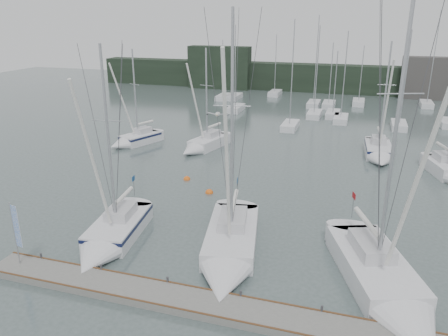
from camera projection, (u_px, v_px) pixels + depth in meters
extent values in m
plane|color=#495956|center=(226.00, 256.00, 26.23)|extent=(160.00, 160.00, 0.00)
cube|color=#62625E|center=(197.00, 303.00, 21.67)|extent=(24.00, 2.00, 0.40)
cube|color=black|center=(325.00, 78.00, 81.16)|extent=(90.00, 4.00, 5.00)
cube|color=black|center=(219.00, 68.00, 84.54)|extent=(12.00, 3.00, 8.00)
cube|color=#423F3C|center=(432.00, 78.00, 73.93)|extent=(10.00, 3.00, 7.00)
cube|color=white|center=(341.00, 119.00, 58.98)|extent=(1.80, 4.50, 0.90)
cylinder|color=#ACAFB5|center=(345.00, 75.00, 56.55)|extent=(0.12, 0.12, 10.98)
cube|color=white|center=(314.00, 115.00, 61.64)|extent=(1.80, 4.50, 0.90)
cylinder|color=#ACAFB5|center=(317.00, 70.00, 59.11)|extent=(0.12, 0.12, 11.59)
cube|color=white|center=(234.00, 97.00, 74.75)|extent=(1.80, 4.50, 0.90)
cylinder|color=#ACAFB5|center=(234.00, 56.00, 71.98)|extent=(0.12, 0.12, 13.03)
cube|color=white|center=(333.00, 114.00, 61.74)|extent=(1.80, 4.50, 0.90)
cylinder|color=#ACAFB5|center=(335.00, 82.00, 59.75)|extent=(0.12, 0.12, 8.32)
cube|color=white|center=(236.00, 109.00, 65.58)|extent=(1.80, 4.50, 0.90)
cylinder|color=#ACAFB5|center=(235.00, 67.00, 63.06)|extent=(0.12, 0.12, 11.57)
cube|color=white|center=(329.00, 105.00, 68.34)|extent=(1.80, 4.50, 0.90)
cylinder|color=#ACAFB5|center=(331.00, 73.00, 66.24)|extent=(0.12, 0.12, 8.99)
cube|color=white|center=(426.00, 104.00, 68.69)|extent=(1.80, 4.50, 0.90)
cylinder|color=#ACAFB5|center=(434.00, 57.00, 65.83)|extent=(0.12, 0.12, 13.58)
cube|color=white|center=(447.00, 123.00, 56.64)|extent=(1.80, 4.50, 0.90)
cube|color=white|center=(399.00, 126.00, 55.54)|extent=(1.80, 4.50, 0.90)
cylinder|color=#ACAFB5|center=(406.00, 78.00, 53.07)|extent=(0.12, 0.12, 11.26)
cube|color=white|center=(290.00, 126.00, 55.31)|extent=(1.80, 4.50, 0.90)
cylinder|color=#ACAFB5|center=(292.00, 73.00, 52.64)|extent=(0.12, 0.12, 12.45)
cube|color=white|center=(314.00, 104.00, 68.77)|extent=(1.80, 4.50, 0.90)
cylinder|color=#ACAFB5|center=(316.00, 60.00, 66.03)|extent=(0.12, 0.12, 12.89)
cube|color=white|center=(275.00, 93.00, 78.15)|extent=(1.80, 4.50, 0.90)
cylinder|color=#ACAFB5|center=(276.00, 63.00, 75.93)|extent=(0.12, 0.12, 9.72)
cube|color=white|center=(358.00, 103.00, 70.02)|extent=(1.80, 4.50, 0.90)
cylinder|color=#ACAFB5|center=(361.00, 73.00, 68.01)|extent=(0.12, 0.12, 8.45)
cube|color=white|center=(224.00, 97.00, 74.59)|extent=(1.80, 4.50, 0.90)
cylinder|color=#ACAFB5|center=(223.00, 68.00, 72.49)|extent=(0.12, 0.12, 9.04)
cube|color=white|center=(119.00, 229.00, 28.69)|extent=(3.50, 6.08, 1.40)
cone|color=white|center=(91.00, 262.00, 24.86)|extent=(3.03, 2.82, 2.71)
cube|color=#BDBCC1|center=(121.00, 211.00, 28.78)|extent=(1.80, 2.49, 0.65)
cylinder|color=#ACAFB5|center=(108.00, 139.00, 26.23)|extent=(0.17, 0.17, 11.08)
cylinder|color=white|center=(124.00, 196.00, 29.14)|extent=(0.66, 2.82, 0.26)
cube|color=#0F163A|center=(119.00, 222.00, 28.53)|extent=(3.52, 6.10, 0.23)
cube|color=navy|center=(133.00, 178.00, 30.74)|extent=(0.09, 0.50, 0.34)
cube|color=white|center=(232.00, 237.00, 27.58)|extent=(4.34, 7.63, 1.41)
cone|color=white|center=(223.00, 284.00, 22.77)|extent=(3.55, 3.60, 3.01)
cube|color=#BDBCC1|center=(233.00, 219.00, 27.67)|extent=(2.18, 3.14, 0.66)
cylinder|color=#ACAFB5|center=(232.00, 129.00, 24.70)|extent=(0.17, 0.17, 12.99)
cylinder|color=white|center=(234.00, 201.00, 28.30)|extent=(0.93, 3.50, 0.26)
cube|color=navy|center=(237.00, 180.00, 30.32)|extent=(0.12, 0.50, 0.34)
cube|color=white|center=(373.00, 269.00, 24.01)|extent=(5.57, 8.17, 1.59)
cube|color=#BDBCC1|center=(371.00, 246.00, 24.12)|extent=(2.68, 3.43, 0.74)
cylinder|color=#ACAFB5|center=(396.00, 125.00, 20.75)|extent=(0.19, 0.19, 14.97)
cylinder|color=white|center=(367.00, 222.00, 24.73)|extent=(1.54, 3.56, 0.30)
cube|color=#A11519|center=(354.00, 196.00, 26.86)|extent=(0.21, 0.54, 0.38)
cube|color=white|center=(140.00, 139.00, 49.21)|extent=(3.75, 4.93, 1.34)
cone|color=white|center=(118.00, 146.00, 46.93)|extent=(2.79, 2.60, 2.24)
cube|color=#BDBCC1|center=(143.00, 130.00, 49.21)|extent=(1.81, 2.10, 0.63)
cylinder|color=#ACAFB5|center=(135.00, 93.00, 47.22)|extent=(0.16, 0.16, 9.25)
cylinder|color=white|center=(145.00, 123.00, 49.26)|extent=(1.05, 2.09, 0.25)
cube|color=#0F163A|center=(140.00, 136.00, 49.06)|extent=(3.77, 4.96, 0.22)
cube|color=white|center=(209.00, 143.00, 47.72)|extent=(3.47, 5.49, 1.35)
cone|color=white|center=(189.00, 152.00, 44.82)|extent=(2.73, 2.68, 2.26)
cube|color=#BDBCC1|center=(211.00, 134.00, 47.75)|extent=(1.71, 2.28, 0.63)
cylinder|color=#ACAFB5|center=(207.00, 95.00, 45.63)|extent=(0.16, 0.16, 9.45)
cylinder|color=white|center=(214.00, 125.00, 47.93)|extent=(0.87, 2.47, 0.25)
cube|color=white|center=(378.00, 151.00, 44.98)|extent=(2.79, 5.25, 1.44)
cone|color=white|center=(381.00, 162.00, 41.64)|extent=(2.62, 2.33, 2.49)
cube|color=#BDBCC1|center=(379.00, 140.00, 45.06)|extent=(1.49, 2.12, 0.67)
cylinder|color=#ACAFB5|center=(385.00, 95.00, 42.71)|extent=(0.17, 0.17, 10.20)
cylinder|color=white|center=(379.00, 130.00, 45.27)|extent=(0.42, 2.51, 0.27)
cube|color=#0F163A|center=(379.00, 146.00, 44.82)|extent=(2.81, 5.27, 0.24)
cube|color=white|center=(444.00, 169.00, 39.70)|extent=(3.63, 5.19, 1.43)
cube|color=#BDBCC1|center=(444.00, 157.00, 39.80)|extent=(1.79, 2.18, 0.67)
cylinder|color=white|center=(443.00, 146.00, 39.95)|extent=(0.92, 2.28, 0.27)
sphere|color=orange|center=(209.00, 193.00, 35.53)|extent=(0.64, 0.64, 0.64)
sphere|color=orange|center=(187.00, 179.00, 38.43)|extent=(0.60, 0.60, 0.60)
cylinder|color=#ACAFB5|center=(15.00, 234.00, 24.12)|extent=(0.07, 0.07, 3.73)
cube|color=blue|center=(16.00, 226.00, 23.80)|extent=(0.49, 0.14, 2.49)
ellipsoid|color=silver|center=(218.00, 114.00, 21.58)|extent=(0.29, 0.48, 0.21)
cube|color=#999BA1|center=(212.00, 113.00, 21.62)|extent=(0.48, 0.20, 0.11)
cube|color=#999BA1|center=(223.00, 114.00, 21.53)|extent=(0.48, 0.20, 0.11)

